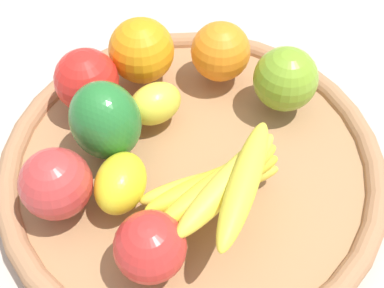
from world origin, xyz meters
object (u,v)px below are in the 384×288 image
at_px(apple_3, 150,247).
at_px(apple_0, 56,184).
at_px(orange_1, 142,51).
at_px(lemon_1, 121,183).
at_px(orange_0, 221,52).
at_px(apple_1, 285,79).
at_px(apple_2, 87,80).
at_px(lemon_0, 155,104).
at_px(banana_bunch, 223,183).
at_px(bell_pepper, 105,121).

distance_m(apple_3, apple_0, 0.12).
xyz_separation_m(orange_1, lemon_1, (-0.04, -0.18, -0.01)).
relative_size(orange_0, apple_1, 0.97).
bearing_deg(apple_0, apple_2, 76.17).
xyz_separation_m(apple_3, lemon_0, (0.02, 0.19, -0.01)).
relative_size(banana_bunch, apple_0, 2.13).
bearing_deg(lemon_0, apple_3, -97.55).
relative_size(apple_3, orange_1, 0.85).
distance_m(banana_bunch, lemon_1, 0.11).
relative_size(bell_pepper, lemon_1, 1.32).
xyz_separation_m(apple_0, lemon_1, (0.06, -0.00, -0.01)).
bearing_deg(bell_pepper, banana_bunch, -168.40).
height_order(bell_pepper, apple_0, bell_pepper).
bearing_deg(orange_1, apple_0, -119.83).
height_order(orange_1, lemon_1, orange_1).
bearing_deg(orange_1, orange_0, -7.65).
bearing_deg(apple_1, bell_pepper, -169.40).
bearing_deg(lemon_1, apple_1, 28.11).
bearing_deg(apple_0, lemon_0, 43.40).
height_order(banana_bunch, apple_3, banana_bunch).
relative_size(banana_bunch, orange_0, 2.12).
distance_m(banana_bunch, orange_1, 0.22).
xyz_separation_m(lemon_0, apple_2, (-0.08, 0.04, 0.01)).
xyz_separation_m(orange_0, apple_1, (0.07, -0.06, 0.00)).
height_order(apple_3, apple_2, apple_2).
xyz_separation_m(apple_2, apple_1, (0.23, -0.03, 0.00)).
xyz_separation_m(apple_0, lemon_0, (0.11, 0.11, -0.01)).
bearing_deg(bell_pepper, apple_3, 154.13).
relative_size(apple_3, apple_2, 0.90).
relative_size(orange_1, lemon_0, 1.25).
bearing_deg(lemon_0, banana_bunch, -67.81).
distance_m(lemon_0, orange_0, 0.11).
relative_size(orange_1, apple_1, 1.06).
relative_size(lemon_0, orange_0, 0.88).
height_order(apple_0, orange_0, same).
relative_size(apple_2, apple_1, 0.99).
distance_m(bell_pepper, apple_2, 0.08).
bearing_deg(orange_0, apple_0, -140.13).
bearing_deg(bell_pepper, apple_0, 103.17).
distance_m(banana_bunch, apple_2, 0.21).
bearing_deg(apple_1, orange_0, 137.65).
relative_size(orange_0, lemon_1, 1.05).
height_order(lemon_1, apple_1, apple_1).
height_order(orange_0, apple_1, apple_1).
height_order(orange_1, apple_2, orange_1).
relative_size(lemon_0, apple_2, 0.85).
distance_m(lemon_1, apple_1, 0.23).
xyz_separation_m(apple_3, apple_0, (-0.09, 0.08, 0.00)).
xyz_separation_m(apple_3, orange_1, (0.02, 0.26, 0.01)).
bearing_deg(apple_2, apple_0, -103.83).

